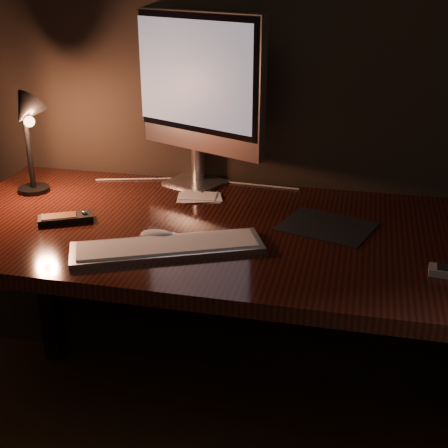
% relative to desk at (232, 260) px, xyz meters
% --- Properties ---
extents(desk, '(1.60, 0.75, 0.75)m').
position_rel_desk_xyz_m(desk, '(0.00, 0.00, 0.00)').
color(desk, black).
rests_on(desk, ground).
extents(monitor, '(0.48, 0.23, 0.53)m').
position_rel_desk_xyz_m(monitor, '(-0.18, 0.26, 0.44)').
color(monitor, silver).
rests_on(monitor, desk).
extents(keyboard, '(0.49, 0.31, 0.02)m').
position_rel_desk_xyz_m(keyboard, '(-0.11, -0.24, 0.14)').
color(keyboard, silver).
rests_on(keyboard, desk).
extents(mousepad, '(0.28, 0.25, 0.00)m').
position_rel_desk_xyz_m(mousepad, '(0.26, -0.00, 0.13)').
color(mousepad, black).
rests_on(mousepad, desk).
extents(mouse, '(0.09, 0.05, 0.02)m').
position_rel_desk_xyz_m(mouse, '(-0.16, -0.18, 0.14)').
color(mouse, white).
rests_on(mouse, desk).
extents(media_remote, '(0.16, 0.12, 0.03)m').
position_rel_desk_xyz_m(media_remote, '(-0.44, -0.13, 0.14)').
color(media_remote, black).
rests_on(media_remote, desk).
extents(papers, '(0.15, 0.11, 0.01)m').
position_rel_desk_xyz_m(papers, '(-0.13, 0.13, 0.13)').
color(papers, white).
rests_on(papers, desk).
extents(desk_lamp, '(0.15, 0.16, 0.32)m').
position_rel_desk_xyz_m(desk_lamp, '(-0.63, 0.05, 0.35)').
color(desk_lamp, black).
rests_on(desk_lamp, desk).
extents(cable, '(0.65, 0.05, 0.01)m').
position_rel_desk_xyz_m(cable, '(-0.17, 0.26, 0.13)').
color(cable, white).
rests_on(cable, desk).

